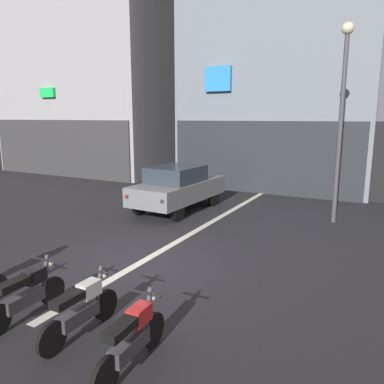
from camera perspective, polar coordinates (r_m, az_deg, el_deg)
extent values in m
plane|color=#232328|center=(9.04, -8.16, -10.74)|extent=(120.00, 120.00, 0.00)
cube|color=silver|center=(14.09, 6.32, -2.61)|extent=(0.20, 18.00, 0.01)
cube|color=#9E9EA3|center=(27.30, -12.59, 25.23)|extent=(10.49, 9.54, 20.12)
cube|color=#373739|center=(23.03, -19.49, 6.24)|extent=(10.07, 0.10, 3.20)
cube|color=#1EE566|center=(23.34, -21.04, 13.84)|extent=(1.05, 0.16, 0.52)
cube|color=#292C30|center=(17.00, 10.42, 5.12)|extent=(8.50, 0.10, 3.20)
cube|color=#3399F2|center=(17.67, 3.95, 16.70)|extent=(1.24, 0.16, 1.09)
cylinder|color=black|center=(15.33, -1.91, -0.20)|extent=(0.21, 0.65, 0.64)
cylinder|color=black|center=(14.58, 3.25, -0.82)|extent=(0.21, 0.65, 0.64)
cylinder|color=black|center=(13.25, -7.91, -2.14)|extent=(0.21, 0.65, 0.64)
cylinder|color=black|center=(12.38, -2.25, -3.00)|extent=(0.21, 0.65, 0.64)
cube|color=slate|center=(13.76, -2.07, 0.29)|extent=(1.93, 4.17, 0.66)
cube|color=#2D3842|center=(13.53, -2.43, 2.72)|extent=(1.63, 2.03, 0.56)
cube|color=red|center=(12.56, -9.74, -0.70)|extent=(0.14, 0.07, 0.12)
cube|color=red|center=(11.72, -4.45, -1.43)|extent=(0.14, 0.07, 0.12)
cylinder|color=#47474C|center=(12.77, 21.46, 8.32)|extent=(0.14, 0.14, 5.77)
sphere|color=beige|center=(13.01, 22.50, 21.90)|extent=(0.36, 0.36, 0.36)
cylinder|color=black|center=(7.55, -20.30, -13.82)|extent=(0.09, 0.52, 0.52)
cube|color=#38383D|center=(7.14, -24.08, -14.66)|extent=(0.22, 0.74, 0.22)
cube|color=black|center=(6.91, -25.33, -12.46)|extent=(0.24, 0.61, 0.12)
cube|color=black|center=(7.16, -22.70, -11.59)|extent=(0.23, 0.37, 0.24)
cylinder|color=#4C4C51|center=(7.31, -21.36, -11.56)|extent=(0.08, 0.24, 0.70)
cylinder|color=black|center=(7.15, -22.02, -9.37)|extent=(0.55, 0.05, 0.04)
sphere|color=silver|center=(7.33, -20.72, -10.05)|extent=(0.12, 0.12, 0.12)
cylinder|color=black|center=(6.81, -12.91, -16.25)|extent=(0.07, 0.52, 0.52)
cylinder|color=black|center=(6.11, -20.41, -20.14)|extent=(0.07, 0.52, 0.52)
cube|color=#38383D|center=(6.36, -16.80, -17.43)|extent=(0.20, 0.74, 0.22)
cube|color=black|center=(6.11, -18.06, -15.09)|extent=(0.22, 0.60, 0.12)
cube|color=silver|center=(6.38, -15.31, -13.95)|extent=(0.22, 0.36, 0.24)
cylinder|color=#4C4C51|center=(6.55, -13.93, -13.84)|extent=(0.07, 0.24, 0.70)
cylinder|color=black|center=(6.37, -14.56, -11.46)|extent=(0.55, 0.04, 0.04)
sphere|color=silver|center=(6.56, -13.25, -12.13)|extent=(0.12, 0.12, 0.12)
cylinder|color=black|center=(6.01, -5.83, -20.03)|extent=(0.10, 0.52, 0.52)
cylinder|color=black|center=(5.23, -12.98, -25.64)|extent=(0.10, 0.52, 0.52)
cube|color=#38383D|center=(5.51, -9.43, -21.97)|extent=(0.24, 0.75, 0.22)
cube|color=black|center=(5.21, -10.60, -19.56)|extent=(0.25, 0.61, 0.12)
cube|color=red|center=(5.52, -7.97, -17.85)|extent=(0.24, 0.37, 0.24)
cylinder|color=#4C4C51|center=(5.71, -6.71, -17.52)|extent=(0.08, 0.24, 0.70)
cylinder|color=black|center=(5.50, -7.24, -14.93)|extent=(0.55, 0.06, 0.04)
sphere|color=silver|center=(5.73, -6.06, -15.51)|extent=(0.12, 0.12, 0.12)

